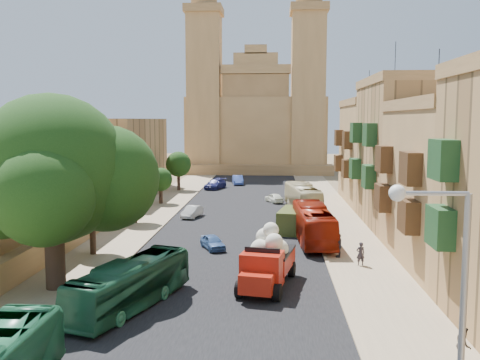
# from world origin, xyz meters

# --- Properties ---
(ground) EXTENTS (260.00, 260.00, 0.00)m
(ground) POSITION_xyz_m (0.00, 0.00, 0.00)
(ground) COLOR brown
(road_surface) EXTENTS (14.00, 140.00, 0.01)m
(road_surface) POSITION_xyz_m (0.00, 30.00, 0.01)
(road_surface) COLOR black
(road_surface) RESTS_ON ground
(sidewalk_east) EXTENTS (5.00, 140.00, 0.01)m
(sidewalk_east) POSITION_xyz_m (9.50, 30.00, 0.01)
(sidewalk_east) COLOR #978163
(sidewalk_east) RESTS_ON ground
(sidewalk_west) EXTENTS (5.00, 140.00, 0.01)m
(sidewalk_west) POSITION_xyz_m (-9.50, 30.00, 0.01)
(sidewalk_west) COLOR #978163
(sidewalk_west) RESTS_ON ground
(kerb_east) EXTENTS (0.25, 140.00, 0.12)m
(kerb_east) POSITION_xyz_m (7.00, 30.00, 0.06)
(kerb_east) COLOR #978163
(kerb_east) RESTS_ON ground
(kerb_west) EXTENTS (0.25, 140.00, 0.12)m
(kerb_west) POSITION_xyz_m (-7.00, 30.00, 0.06)
(kerb_west) COLOR #978163
(kerb_west) RESTS_ON ground
(townhouse_b) EXTENTS (9.00, 14.00, 14.90)m
(townhouse_b) POSITION_xyz_m (15.95, 11.00, 5.66)
(townhouse_b) COLOR #A17849
(townhouse_b) RESTS_ON ground
(townhouse_c) EXTENTS (9.00, 14.00, 17.40)m
(townhouse_c) POSITION_xyz_m (15.95, 25.00, 6.91)
(townhouse_c) COLOR #AC804E
(townhouse_c) RESTS_ON ground
(townhouse_d) EXTENTS (9.00, 14.00, 15.90)m
(townhouse_d) POSITION_xyz_m (15.95, 39.00, 6.16)
(townhouse_d) COLOR #A17849
(townhouse_d) RESTS_ON ground
(west_wall) EXTENTS (1.00, 40.00, 1.80)m
(west_wall) POSITION_xyz_m (-12.50, 20.00, 0.90)
(west_wall) COLOR #A17849
(west_wall) RESTS_ON ground
(west_building_low) EXTENTS (10.00, 28.00, 8.40)m
(west_building_low) POSITION_xyz_m (-18.00, 18.00, 4.20)
(west_building_low) COLOR olive
(west_building_low) RESTS_ON ground
(west_building_mid) EXTENTS (10.00, 22.00, 10.00)m
(west_building_mid) POSITION_xyz_m (-18.00, 44.00, 5.00)
(west_building_mid) COLOR #AC804E
(west_building_mid) RESTS_ON ground
(church) EXTENTS (28.00, 22.50, 36.30)m
(church) POSITION_xyz_m (-0.00, 78.61, 9.52)
(church) COLOR #A17849
(church) RESTS_ON ground
(ficus_tree) EXTENTS (11.41, 10.50, 11.41)m
(ficus_tree) POSITION_xyz_m (-9.40, 4.01, 6.74)
(ficus_tree) COLOR #332319
(ficus_tree) RESTS_ON ground
(street_tree_a) EXTENTS (3.31, 3.31, 5.08)m
(street_tree_a) POSITION_xyz_m (-10.00, 12.00, 3.40)
(street_tree_a) COLOR #332319
(street_tree_a) RESTS_ON ground
(street_tree_b) EXTENTS (3.40, 3.40, 5.22)m
(street_tree_b) POSITION_xyz_m (-10.00, 24.00, 3.50)
(street_tree_b) COLOR #332319
(street_tree_b) RESTS_ON ground
(street_tree_c) EXTENTS (2.77, 2.77, 4.25)m
(street_tree_c) POSITION_xyz_m (-10.00, 36.00, 2.84)
(street_tree_c) COLOR #332319
(street_tree_c) RESTS_ON ground
(street_tree_d) EXTENTS (3.55, 3.55, 5.45)m
(street_tree_d) POSITION_xyz_m (-10.00, 48.00, 3.65)
(street_tree_d) COLOR #332319
(street_tree_d) RESTS_ON ground
(streetlamp) EXTENTS (2.11, 0.44, 8.22)m
(streetlamp) POSITION_xyz_m (7.72, -12.00, 5.20)
(streetlamp) COLOR gray
(streetlamp) RESTS_ON ground
(red_truck) EXTENTS (3.61, 6.66, 3.71)m
(red_truck) POSITION_xyz_m (2.91, 5.06, 1.63)
(red_truck) COLOR #AA1C0D
(red_truck) RESTS_ON ground
(olive_pickup) EXTENTS (3.00, 5.14, 1.99)m
(olive_pickup) POSITION_xyz_m (4.98, 20.97, 0.97)
(olive_pickup) COLOR #44501E
(olive_pickup) RESTS_ON ground
(bus_green_north) EXTENTS (4.94, 9.39, 2.56)m
(bus_green_north) POSITION_xyz_m (-4.21, 1.00, 1.28)
(bus_green_north) COLOR #205C3B
(bus_green_north) RESTS_ON ground
(bus_red_east) EXTENTS (3.01, 10.72, 2.95)m
(bus_red_east) POSITION_xyz_m (6.50, 17.06, 1.48)
(bus_red_east) COLOR maroon
(bus_red_east) RESTS_ON ground
(bus_cream_east) EXTENTS (3.77, 10.53, 2.87)m
(bus_cream_east) POSITION_xyz_m (6.50, 32.31, 1.43)
(bus_cream_east) COLOR beige
(bus_cream_east) RESTS_ON ground
(car_blue_a) EXTENTS (2.51, 3.46, 1.09)m
(car_blue_a) POSITION_xyz_m (-1.36, 14.06, 0.55)
(car_blue_a) COLOR #3B5E97
(car_blue_a) RESTS_ON ground
(car_white_a) EXTENTS (1.98, 3.72, 1.16)m
(car_white_a) POSITION_xyz_m (-4.94, 27.20, 0.58)
(car_white_a) COLOR beige
(car_white_a) RESTS_ON ground
(car_cream) EXTENTS (1.89, 4.00, 1.10)m
(car_cream) POSITION_xyz_m (5.00, 20.65, 0.55)
(car_cream) COLOR #FCDFB0
(car_cream) RESTS_ON ground
(car_dkblue) EXTENTS (3.25, 5.17, 1.40)m
(car_dkblue) POSITION_xyz_m (-5.00, 49.72, 0.70)
(car_dkblue) COLOR navy
(car_dkblue) RESTS_ON ground
(car_white_b) EXTENTS (2.52, 3.57, 1.13)m
(car_white_b) POSITION_xyz_m (3.38, 37.59, 0.56)
(car_white_b) COLOR white
(car_white_b) RESTS_ON ground
(car_blue_b) EXTENTS (2.04, 4.36, 1.38)m
(car_blue_b) POSITION_xyz_m (-2.14, 55.18, 0.69)
(car_blue_b) COLOR #3C58B5
(car_blue_b) RESTS_ON ground
(pedestrian_a) EXTENTS (0.65, 0.49, 1.62)m
(pedestrian_a) POSITION_xyz_m (9.19, 10.08, 0.81)
(pedestrian_a) COLOR #272229
(pedestrian_a) RESTS_ON ground
(pedestrian_b) EXTENTS (0.77, 0.88, 1.52)m
(pedestrian_b) POSITION_xyz_m (11.00, -4.48, 0.76)
(pedestrian_b) COLOR #292420
(pedestrian_b) RESTS_ON ground
(pedestrian_c) EXTENTS (0.46, 1.04, 1.75)m
(pedestrian_c) POSITION_xyz_m (7.99, 12.20, 0.87)
(pedestrian_c) COLOR #2E2D35
(pedestrian_c) RESTS_ON ground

